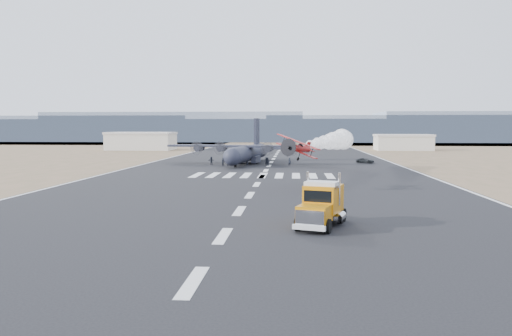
# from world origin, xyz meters

# --- Properties ---
(ground) EXTENTS (500.00, 500.00, 0.00)m
(ground) POSITION_xyz_m (0.00, 0.00, 0.00)
(ground) COLOR black
(ground) RESTS_ON ground
(scrub_far) EXTENTS (500.00, 80.00, 0.00)m
(scrub_far) POSITION_xyz_m (0.00, 230.00, 0.00)
(scrub_far) COLOR brown
(scrub_far) RESTS_ON ground
(runway_markings) EXTENTS (60.00, 260.00, 0.01)m
(runway_markings) POSITION_xyz_m (0.00, 60.00, 0.01)
(runway_markings) COLOR silver
(runway_markings) RESTS_ON ground
(ridge_seg_b) EXTENTS (150.00, 50.00, 15.00)m
(ridge_seg_b) POSITION_xyz_m (-130.00, 260.00, 7.50)
(ridge_seg_b) COLOR gray
(ridge_seg_b) RESTS_ON ground
(ridge_seg_c) EXTENTS (150.00, 50.00, 17.00)m
(ridge_seg_c) POSITION_xyz_m (-65.00, 260.00, 8.50)
(ridge_seg_c) COLOR gray
(ridge_seg_c) RESTS_ON ground
(ridge_seg_d) EXTENTS (150.00, 50.00, 13.00)m
(ridge_seg_d) POSITION_xyz_m (0.00, 260.00, 6.50)
(ridge_seg_d) COLOR gray
(ridge_seg_d) RESTS_ON ground
(ridge_seg_e) EXTENTS (150.00, 50.00, 15.00)m
(ridge_seg_e) POSITION_xyz_m (65.00, 260.00, 7.50)
(ridge_seg_e) COLOR gray
(ridge_seg_e) RESTS_ON ground
(ridge_seg_f) EXTENTS (150.00, 50.00, 17.00)m
(ridge_seg_f) POSITION_xyz_m (130.00, 260.00, 8.50)
(ridge_seg_f) COLOR gray
(ridge_seg_f) RESTS_ON ground
(hangar_left) EXTENTS (24.50, 14.50, 6.70)m
(hangar_left) POSITION_xyz_m (-52.00, 145.00, 3.41)
(hangar_left) COLOR beige
(hangar_left) RESTS_ON ground
(hangar_right) EXTENTS (20.50, 12.50, 5.90)m
(hangar_right) POSITION_xyz_m (46.00, 150.00, 3.01)
(hangar_right) COLOR beige
(hangar_right) RESTS_ON ground
(semi_truck) EXTENTS (5.09, 9.05, 3.99)m
(semi_truck) POSITION_xyz_m (8.13, 4.64, 1.96)
(semi_truck) COLOR black
(semi_truck) RESTS_ON ground
(aerobatic_biplane) EXTENTS (6.41, 6.19, 3.53)m
(aerobatic_biplane) POSITION_xyz_m (6.21, 29.50, 5.87)
(aerobatic_biplane) COLOR #AC0B24
(smoke_trail) EXTENTS (11.72, 37.26, 4.18)m
(smoke_trail) POSITION_xyz_m (14.24, 59.70, 6.15)
(smoke_trail) COLOR white
(transport_aircraft) EXTENTS (37.71, 30.94, 10.88)m
(transport_aircraft) POSITION_xyz_m (-5.48, 78.60, 2.81)
(transport_aircraft) COLOR #202230
(transport_aircraft) RESTS_ON ground
(support_vehicle) EXTENTS (4.76, 3.64, 1.20)m
(support_vehicle) POSITION_xyz_m (22.72, 82.04, 0.60)
(support_vehicle) COLOR black
(support_vehicle) RESTS_ON ground
(crew_a) EXTENTS (0.85, 0.82, 1.80)m
(crew_a) POSITION_xyz_m (4.60, 72.44, 0.90)
(crew_a) COLOR black
(crew_a) RESTS_ON ground
(crew_b) EXTENTS (0.69, 0.97, 1.84)m
(crew_b) POSITION_xyz_m (-0.37, 72.45, 0.92)
(crew_b) COLOR black
(crew_b) RESTS_ON ground
(crew_c) EXTENTS (0.82, 1.28, 1.84)m
(crew_c) POSITION_xyz_m (-9.32, 71.53, 0.92)
(crew_c) COLOR black
(crew_c) RESTS_ON ground
(crew_d) EXTENTS (1.06, 0.74, 1.64)m
(crew_d) POSITION_xyz_m (-0.49, 72.20, 0.82)
(crew_d) COLOR black
(crew_d) RESTS_ON ground
(crew_e) EXTENTS (0.82, 1.01, 1.79)m
(crew_e) POSITION_xyz_m (-5.11, 74.10, 0.89)
(crew_e) COLOR black
(crew_e) RESTS_ON ground
(crew_f) EXTENTS (1.74, 1.36, 1.84)m
(crew_f) POSITION_xyz_m (-13.52, 74.76, 0.92)
(crew_f) COLOR black
(crew_f) RESTS_ON ground
(crew_g) EXTENTS (0.83, 0.87, 1.85)m
(crew_g) POSITION_xyz_m (-0.69, 73.30, 0.93)
(crew_g) COLOR black
(crew_g) RESTS_ON ground
(crew_h) EXTENTS (0.96, 1.03, 1.81)m
(crew_h) POSITION_xyz_m (-10.26, 71.41, 0.90)
(crew_h) COLOR black
(crew_h) RESTS_ON ground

